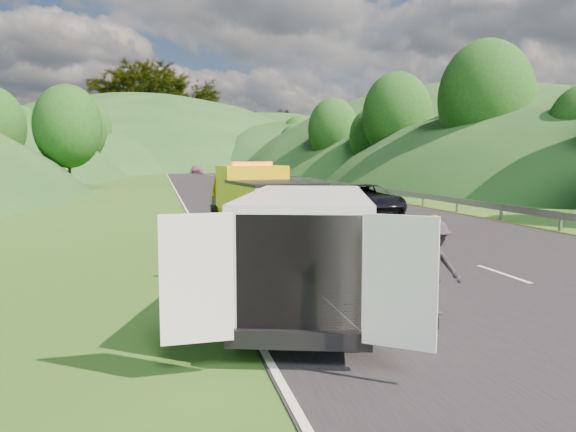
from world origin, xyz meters
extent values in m
plane|color=#38661E|center=(0.00, 0.00, 0.00)|extent=(320.00, 320.00, 0.00)
cube|color=black|center=(3.00, 40.00, 0.01)|extent=(14.00, 200.00, 0.02)
cube|color=gray|center=(10.30, 52.50, 0.00)|extent=(0.06, 140.00, 1.52)
cylinder|color=black|center=(-3.12, 7.28, 0.55)|extent=(0.52, 1.14, 1.10)
cylinder|color=black|center=(-1.06, 7.55, 0.55)|extent=(0.52, 1.14, 1.10)
cylinder|color=black|center=(-2.56, 2.93, 0.55)|extent=(0.52, 1.14, 1.10)
cylinder|color=black|center=(-0.49, 3.20, 0.55)|extent=(0.52, 1.14, 1.10)
cube|color=#DDB70B|center=(-1.97, 6.49, 1.59)|extent=(2.56, 2.04, 2.08)
cube|color=#DDB70B|center=(-1.65, 4.04, 1.31)|extent=(2.87, 4.00, 1.42)
cube|color=black|center=(-1.65, 4.04, 2.08)|extent=(2.87, 4.00, 0.11)
cube|color=black|center=(-2.14, 7.79, 0.99)|extent=(2.34, 1.59, 0.77)
cube|color=black|center=(-2.22, 8.44, 0.77)|extent=(2.31, 0.51, 0.55)
cube|color=#DDB70B|center=(-2.19, 8.17, 1.70)|extent=(2.28, 1.14, 1.20)
cube|color=orange|center=(-1.97, 6.49, 2.68)|extent=(1.56, 0.47, 0.18)
cube|color=black|center=(-2.07, 7.25, 1.97)|extent=(2.08, 0.36, 0.99)
cylinder|color=black|center=(-3.11, -2.50, 0.40)|extent=(0.53, 0.86, 0.81)
cylinder|color=black|center=(-1.37, -3.05, 0.40)|extent=(0.53, 0.86, 0.81)
cylinder|color=black|center=(-4.13, -5.78, 0.40)|extent=(0.53, 0.86, 0.81)
cylinder|color=black|center=(-2.40, -6.32, 0.40)|extent=(0.53, 0.86, 0.81)
cube|color=silver|center=(-2.78, -4.51, 1.36)|extent=(3.54, 5.63, 1.87)
cube|color=silver|center=(-1.96, -1.86, 0.96)|extent=(2.20, 1.47, 1.01)
cube|color=black|center=(-2.02, -2.05, 1.77)|extent=(1.88, 0.88, 0.84)
cube|color=black|center=(-3.55, -6.97, 1.36)|extent=(1.67, 0.61, 1.62)
cube|color=silver|center=(-4.94, -7.01, 1.36)|extent=(0.96, 0.10, 1.72)
cube|color=silver|center=(-2.44, -7.79, 1.36)|extent=(0.80, 0.63, 1.72)
cube|color=black|center=(-3.58, -7.06, 0.45)|extent=(1.97, 0.75, 0.25)
imported|color=white|center=(-3.49, 0.19, 0.00)|extent=(0.41, 0.54, 1.46)
imported|color=#CFBF6E|center=(-1.91, -1.50, 0.00)|extent=(0.65, 0.58, 1.11)
imported|color=black|center=(-0.47, -4.93, 0.00)|extent=(1.22, 0.79, 1.78)
cube|color=#65624C|center=(-5.01, -0.45, 0.27)|extent=(0.37, 0.30, 0.53)
cylinder|color=black|center=(-1.09, -5.59, 0.00)|extent=(0.72, 0.72, 0.20)
imported|color=black|center=(5.02, 12.77, 0.00)|extent=(2.68, 5.54, 1.52)
imported|color=#434447|center=(2.49, 48.41, 0.00)|extent=(1.81, 4.50, 1.53)
imported|color=brown|center=(6.03, 68.39, 0.00)|extent=(1.68, 4.83, 1.59)
imported|color=#8C465B|center=(1.66, 89.64, 0.00)|extent=(1.99, 4.91, 1.42)
imported|color=brown|center=(2.95, 113.22, 0.00)|extent=(1.81, 4.50, 1.53)
camera|label=1|loc=(-5.40, -14.29, 2.94)|focal=35.00mm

